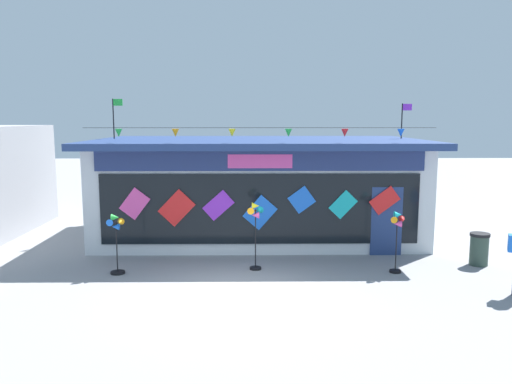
% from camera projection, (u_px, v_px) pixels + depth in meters
% --- Properties ---
extents(ground_plane, '(80.00, 80.00, 0.00)m').
position_uv_depth(ground_plane, '(236.00, 293.00, 11.58)').
color(ground_plane, gray).
extents(kite_shop_building, '(10.56, 6.38, 4.60)m').
position_uv_depth(kite_shop_building, '(258.00, 186.00, 17.23)').
color(kite_shop_building, silver).
rests_on(kite_shop_building, ground_plane).
extents(wind_spinner_far_left, '(0.42, 0.36, 1.56)m').
position_uv_depth(wind_spinner_far_left, '(116.00, 236.00, 12.84)').
color(wind_spinner_far_left, black).
rests_on(wind_spinner_far_left, ground_plane).
extents(wind_spinner_left, '(0.43, 0.31, 1.80)m').
position_uv_depth(wind_spinner_left, '(255.00, 222.00, 13.17)').
color(wind_spinner_left, black).
rests_on(wind_spinner_left, ground_plane).
extents(wind_spinner_center_left, '(0.41, 0.30, 1.61)m').
position_uv_depth(wind_spinner_center_left, '(397.00, 230.00, 12.92)').
color(wind_spinner_center_left, black).
rests_on(wind_spinner_center_left, ground_plane).
extents(trash_bin, '(0.52, 0.52, 0.88)m').
position_uv_depth(trash_bin, '(479.00, 249.00, 13.71)').
color(trash_bin, '#2D4238').
rests_on(trash_bin, ground_plane).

